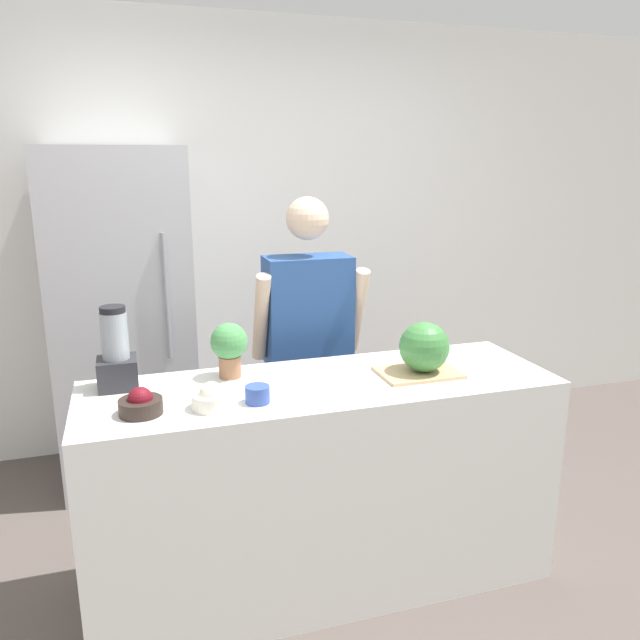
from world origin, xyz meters
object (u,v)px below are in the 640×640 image
potted_plant (229,346)px  refrigerator (124,319)px  blender (116,356)px  person (308,353)px  bowl_cherries (141,404)px  bowl_cream (212,398)px  bowl_small_blue (257,394)px  watermelon (424,347)px

potted_plant → refrigerator: bearing=110.9°
refrigerator → blender: (-0.03, -1.07, 0.12)m
refrigerator → person: bearing=-33.9°
bowl_cherries → bowl_cream: (0.24, -0.02, 0.00)m
bowl_small_blue → potted_plant: bearing=99.2°
refrigerator → watermelon: refrigerator is taller
person → bowl_cherries: person is taller
bowl_cherries → potted_plant: (0.36, 0.29, 0.10)m
watermelon → blender: blender is taller
bowl_cherries → bowl_cream: size_ratio=1.06×
refrigerator → bowl_small_blue: refrigerator is taller
watermelon → blender: size_ratio=0.64×
person → bowl_cream: size_ratio=11.08×
refrigerator → blender: 1.07m
bowl_cherries → bowl_cream: same height
watermelon → blender: bearing=170.0°
bowl_small_blue → blender: size_ratio=0.28×
watermelon → bowl_small_blue: bearing=-171.8°
watermelon → potted_plant: (-0.77, 0.20, 0.02)m
person → watermelon: person is taller
blender → potted_plant: blender is taller
refrigerator → potted_plant: 1.16m
refrigerator → blender: size_ratio=5.61×
person → bowl_cream: person is taller
watermelon → potted_plant: size_ratio=0.91×
refrigerator → person: (0.89, -0.59, -0.10)m
bowl_cream → bowl_small_blue: size_ratio=1.59×
person → bowl_cream: bearing=-126.9°
blender → potted_plant: 0.44m
potted_plant → bowl_small_blue: bearing=-80.8°
bowl_small_blue → refrigerator: bearing=108.4°
bowl_cherries → watermelon: bearing=4.2°
person → bowl_cream: (-0.59, -0.79, 0.13)m
watermelon → bowl_cherries: size_ratio=1.36×
refrigerator → person: refrigerator is taller
person → bowl_small_blue: (-0.42, -0.79, 0.12)m
person → potted_plant: person is taller
person → blender: size_ratio=4.89×
bowl_small_blue → blender: 0.59m
bowl_cream → refrigerator: bearing=102.0°
bowl_cherries → bowl_cream: 0.25m
person → bowl_small_blue: person is taller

